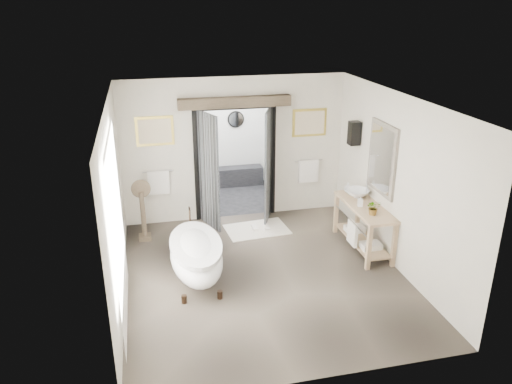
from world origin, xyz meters
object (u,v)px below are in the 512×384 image
at_px(vanity, 363,223).
at_px(basin, 357,194).
at_px(clawfoot_tub, 196,255).
at_px(rug, 257,229).

distance_m(vanity, basin, 0.58).
xyz_separation_m(clawfoot_tub, rug, (1.37, 1.59, -0.43)).
distance_m(clawfoot_tub, vanity, 3.07).
height_order(rug, basin, basin).
bearing_deg(basin, clawfoot_tub, 177.75).
height_order(vanity, basin, basin).
bearing_deg(rug, vanity, -35.59).
bearing_deg(clawfoot_tub, basin, 14.21).
xyz_separation_m(clawfoot_tub, vanity, (3.05, 0.39, 0.06)).
relative_size(clawfoot_tub, basin, 4.06).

